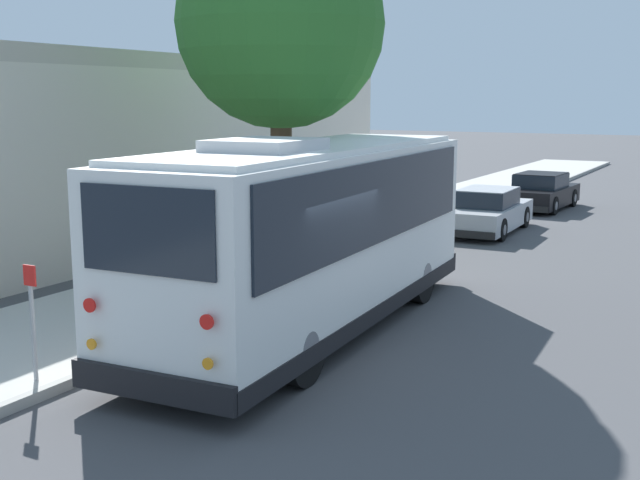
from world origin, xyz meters
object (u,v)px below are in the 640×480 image
at_px(street_tree, 283,10).
at_px(sign_post_near, 33,322).
at_px(fire_hydrant, 386,226).
at_px(shuttle_bus, 312,227).
at_px(parked_sedan_silver, 487,212).
at_px(sign_post_far, 123,298).
at_px(parked_sedan_black, 541,192).

height_order(street_tree, sign_post_near, street_tree).
height_order(street_tree, fire_hydrant, street_tree).
xyz_separation_m(shuttle_bus, parked_sedan_silver, (11.28, 0.47, -1.17)).
xyz_separation_m(street_tree, sign_post_far, (-5.73, -0.62, -4.79)).
bearing_deg(sign_post_far, parked_sedan_silver, -5.68).
height_order(shuttle_bus, parked_sedan_black, shuttle_bus).
bearing_deg(parked_sedan_silver, fire_hydrant, 153.00).
xyz_separation_m(street_tree, sign_post_near, (-7.46, -0.62, -4.73)).
height_order(shuttle_bus, fire_hydrant, shuttle_bus).
xyz_separation_m(parked_sedan_black, sign_post_near, (-21.36, 1.53, 0.37)).
bearing_deg(shuttle_bus, parked_sedan_black, -2.27).
distance_m(sign_post_near, sign_post_far, 1.74).
distance_m(sign_post_far, fire_hydrant, 10.37).
relative_size(shuttle_bus, parked_sedan_silver, 2.04).
relative_size(parked_sedan_silver, sign_post_near, 2.80).
xyz_separation_m(shuttle_bus, parked_sedan_black, (17.05, 0.31, -1.18)).
relative_size(parked_sedan_silver, parked_sedan_black, 1.06).
height_order(sign_post_near, sign_post_far, sign_post_near).
bearing_deg(parked_sedan_black, sign_post_far, 178.03).
height_order(shuttle_bus, sign_post_far, shuttle_bus).
bearing_deg(street_tree, parked_sedan_black, -8.81).
xyz_separation_m(shuttle_bus, fire_hydrant, (7.78, 2.13, -1.22)).
bearing_deg(parked_sedan_black, shuttle_bus, -176.45).
relative_size(parked_sedan_silver, sign_post_far, 3.04).
distance_m(street_tree, sign_post_near, 8.86).
bearing_deg(sign_post_far, parked_sedan_black, -4.47).
bearing_deg(sign_post_near, sign_post_far, 0.00).
height_order(parked_sedan_silver, parked_sedan_black, parked_sedan_silver).
bearing_deg(fire_hydrant, parked_sedan_black, -11.11).
bearing_deg(shuttle_bus, parked_sedan_silver, -0.95).
bearing_deg(shuttle_bus, sign_post_far, 141.08).
xyz_separation_m(sign_post_near, fire_hydrant, (12.09, 0.29, -0.42)).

